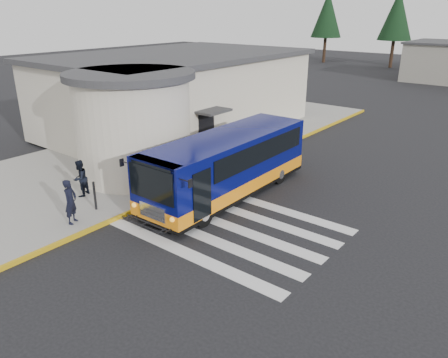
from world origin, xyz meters
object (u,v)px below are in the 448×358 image
Objects in this scene: bollard at (95,196)px; pedestrian_b at (80,178)px; transit_bus at (227,167)px; pedestrian_a at (71,202)px.

pedestrian_b is at bearing 164.16° from bollard.
pedestrian_b is at bearing -138.29° from transit_bus.
pedestrian_a is 2.53m from pedestrian_b.
pedestrian_a is 1.29m from bollard.
transit_bus is 6.05× the size of pedestrian_b.
pedestrian_a is at bearing -76.45° from bollard.
bollard is (1.60, -0.45, -0.20)m from pedestrian_b.
pedestrian_a reaches higher than bollard.
bollard is at bearing -123.27° from transit_bus.
transit_bus is at bearing 57.62° from bollard.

